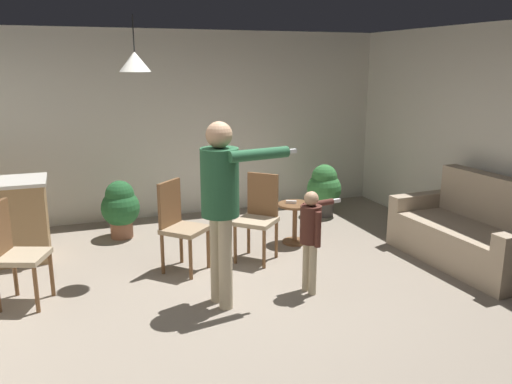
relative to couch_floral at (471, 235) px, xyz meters
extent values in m
plane|color=gray|center=(-2.69, -0.07, -0.33)|extent=(7.68, 7.68, 0.00)
cube|color=silver|center=(-2.69, 3.13, 1.02)|extent=(6.40, 0.10, 2.70)
cube|color=tan|center=(-0.06, 0.00, -0.11)|extent=(0.91, 1.48, 0.45)
cube|color=tan|center=(0.27, 0.01, 0.39)|extent=(0.27, 1.45, 0.55)
cube|color=tan|center=(-0.09, 0.81, -0.02)|extent=(0.86, 0.22, 0.63)
cylinder|color=brown|center=(0.23, 0.81, -0.30)|extent=(0.05, 0.05, 0.06)
cylinder|color=brown|center=(-0.35, -0.82, -0.30)|extent=(0.05, 0.05, 0.06)
cylinder|color=brown|center=(-0.42, 0.78, -0.30)|extent=(0.05, 0.05, 0.06)
cylinder|color=brown|center=(-1.62, 1.29, 0.17)|extent=(0.44, 0.44, 0.03)
cylinder|color=brown|center=(-1.62, 1.29, -0.09)|extent=(0.06, 0.06, 0.49)
cylinder|color=brown|center=(-1.62, 1.29, -0.32)|extent=(0.31, 0.31, 0.03)
cylinder|color=tan|center=(-3.00, 0.02, 0.11)|extent=(0.13, 0.13, 0.88)
cylinder|color=tan|center=(-2.97, -0.16, 0.11)|extent=(0.13, 0.13, 0.88)
cylinder|color=#265938|center=(-2.98, -0.07, 0.86)|extent=(0.35, 0.35, 0.62)
sphere|color=tan|center=(-2.98, -0.07, 1.29)|extent=(0.24, 0.24, 0.24)
cylinder|color=#265938|center=(-3.02, 0.13, 0.83)|extent=(0.10, 0.10, 0.59)
cylinder|color=#265938|center=(-2.66, -0.22, 1.12)|extent=(0.60, 0.20, 0.10)
cube|color=white|center=(-2.34, -0.16, 1.12)|extent=(0.13, 0.06, 0.04)
cylinder|color=tan|center=(-2.10, -0.06, -0.07)|extent=(0.08, 0.08, 0.53)
cylinder|color=tan|center=(-2.08, -0.17, -0.07)|extent=(0.08, 0.08, 0.53)
cylinder|color=#4C261E|center=(-2.09, -0.11, 0.38)|extent=(0.21, 0.21, 0.37)
sphere|color=tan|center=(-2.09, -0.11, 0.64)|extent=(0.14, 0.14, 0.14)
cylinder|color=#4C261E|center=(-1.93, 0.04, 0.54)|extent=(0.36, 0.12, 0.06)
cube|color=white|center=(-1.73, 0.07, 0.54)|extent=(0.13, 0.06, 0.04)
cylinder|color=#4C261E|center=(-2.07, -0.23, 0.36)|extent=(0.06, 0.06, 0.35)
cylinder|color=brown|center=(-2.03, 0.89, -0.11)|extent=(0.04, 0.04, 0.45)
cylinder|color=brown|center=(-2.29, 1.14, -0.11)|extent=(0.04, 0.04, 0.45)
cylinder|color=brown|center=(-2.29, 0.63, -0.11)|extent=(0.04, 0.04, 0.45)
cylinder|color=brown|center=(-2.54, 0.88, -0.11)|extent=(0.04, 0.04, 0.45)
cube|color=tan|center=(-2.29, 0.89, 0.14)|extent=(0.59, 0.59, 0.05)
cube|color=brown|center=(-2.16, 1.02, 0.42)|extent=(0.30, 0.29, 0.50)
cylinder|color=brown|center=(-3.12, 1.12, -0.11)|extent=(0.04, 0.04, 0.45)
cylinder|color=brown|center=(-3.38, 0.87, -0.11)|extent=(0.04, 0.04, 0.45)
cylinder|color=brown|center=(-2.87, 0.86, -0.11)|extent=(0.04, 0.04, 0.45)
cylinder|color=brown|center=(-3.12, 0.61, -0.11)|extent=(0.04, 0.04, 0.45)
cube|color=#997F60|center=(-3.12, 0.86, 0.14)|extent=(0.59, 0.59, 0.05)
cube|color=brown|center=(-3.25, 1.00, 0.42)|extent=(0.30, 0.29, 0.50)
cylinder|color=brown|center=(-4.84, 0.81, -0.11)|extent=(0.04, 0.04, 0.45)
cylinder|color=brown|center=(-4.50, 0.68, -0.11)|extent=(0.04, 0.04, 0.45)
cylinder|color=brown|center=(-4.63, 0.35, -0.11)|extent=(0.04, 0.04, 0.45)
cube|color=tan|center=(-4.73, 0.58, 0.14)|extent=(0.54, 0.54, 0.05)
cylinder|color=brown|center=(-3.66, 2.27, -0.22)|extent=(0.29, 0.29, 0.23)
sphere|color=#235B2D|center=(-3.66, 2.27, 0.07)|extent=(0.50, 0.50, 0.50)
sphere|color=#235B2D|center=(-3.66, 2.27, 0.24)|extent=(0.37, 0.37, 0.37)
cylinder|color=#4C4742|center=(-0.71, 2.27, -0.22)|extent=(0.30, 0.30, 0.23)
sphere|color=#387F3D|center=(-0.71, 2.27, 0.08)|extent=(0.51, 0.51, 0.51)
sphere|color=#387F3D|center=(-0.71, 2.27, 0.26)|extent=(0.38, 0.38, 0.38)
cube|color=white|center=(-1.66, 1.32, 0.21)|extent=(0.13, 0.10, 0.04)
cone|color=silver|center=(-3.54, 1.00, 1.92)|extent=(0.32, 0.32, 0.20)
cylinder|color=black|center=(-3.54, 1.00, 2.19)|extent=(0.01, 0.01, 0.36)
camera|label=1|loc=(-4.25, -4.50, 1.91)|focal=36.73mm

